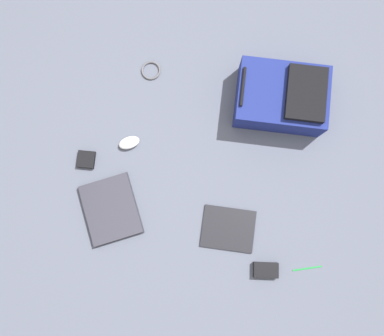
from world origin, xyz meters
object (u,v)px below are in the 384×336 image
Objects in this scene: backpack at (282,97)px; laptop at (111,209)px; earbud_pouch at (86,158)px; computer_mouse at (129,143)px; power_brick at (266,270)px; cable_coil at (151,70)px; book_red at (228,229)px; pen_black at (307,269)px.

backpack is 1.04m from laptop.
earbud_pouch is at bearing 28.03° from laptop.
computer_mouse reaches higher than earbud_pouch.
cable_coil is at bearing 29.91° from power_brick.
earbud_pouch reaches higher than book_red.
backpack is at bearing 8.23° from pen_black.
earbud_pouch is (0.55, 0.92, -0.00)m from power_brick.
backpack is at bearing -93.72° from computer_mouse.
computer_mouse is at bearing 165.74° from cable_coil.
backpack is 3.99× the size of power_brick.
earbud_pouch is (0.35, 0.73, 0.01)m from book_red.
backpack is 5.55× the size of earbud_pouch.
laptop is at bearing 81.23° from book_red.
earbud_pouch is (-0.08, 0.22, -0.01)m from computer_mouse.
book_red and cable_coil have the same top height.
earbud_pouch is at bearing 64.22° from pen_black.
earbud_pouch is at bearing 107.30° from backpack.
book_red reaches higher than pen_black.
earbud_pouch is (0.26, 0.14, -0.00)m from laptop.
backpack is 1.68× the size of book_red.
cable_coil is 0.71× the size of pen_black.
pen_black is 1.25m from earbud_pouch.
computer_mouse is (0.44, 0.51, 0.01)m from book_red.
book_red is at bearing -115.62° from earbud_pouch.
book_red is at bearing -150.35° from computer_mouse.
cable_coil is (0.40, -0.10, -0.01)m from computer_mouse.
book_red is 0.67m from computer_mouse.
earbud_pouch is (-0.48, 0.32, 0.01)m from cable_coil.
laptop is 0.35m from computer_mouse.
pen_black is (-0.19, -0.39, -0.00)m from book_red.
cable_coil is at bearing 38.10° from pen_black.
book_red is at bearing 42.59° from power_brick.
computer_mouse is 1.04× the size of cable_coil.
cable_coil is 1.30m from pen_black.
backpack is 1.27× the size of laptop.
cable_coil is at bearing -34.27° from computer_mouse.
book_red is 2.64× the size of computer_mouse.
computer_mouse reaches higher than book_red.
laptop is 0.76m from cable_coil.
computer_mouse is (-0.23, 0.78, -0.07)m from backpack.
computer_mouse reaches higher than laptop.
book_red is 3.31× the size of earbud_pouch.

